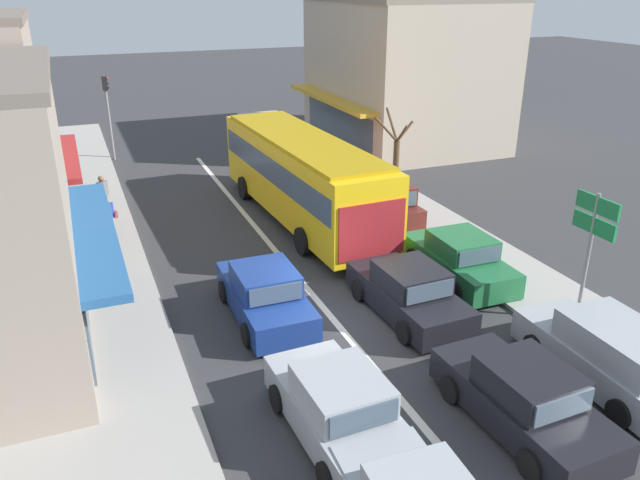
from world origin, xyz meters
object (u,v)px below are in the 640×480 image
city_bus (302,173)px  parked_wagon_kerb_third (378,200)px  parked_sedan_kerb_rear (319,164)px  parked_sedan_kerb_second (459,259)px  sedan_behind_bus_near (265,295)px  directional_road_sign (594,227)px  pedestrian_browsing_midblock (103,194)px  sedan_adjacent_lane_lead (409,293)px  traffic_light_downstreet (108,104)px  street_tree_right (395,164)px  pedestrian_with_handbag_near (107,217)px  sedan_behind_bus_mid (340,410)px  sedan_adjacent_lane_trail (524,400)px  parked_wagon_kerb_front (611,356)px

city_bus → parked_wagon_kerb_third: (2.76, -0.90, -1.14)m
parked_sedan_kerb_rear → parked_sedan_kerb_second: bearing=-89.9°
sedan_behind_bus_near → parked_wagon_kerb_third: 8.46m
directional_road_sign → pedestrian_browsing_midblock: (-11.30, 12.73, -1.64)m
parked_sedan_kerb_second → sedan_adjacent_lane_lead: bearing=-151.6°
traffic_light_downstreet → street_tree_right: 15.40m
city_bus → sedan_behind_bus_near: size_ratio=2.60×
parked_wagon_kerb_third → sedan_behind_bus_near: bearing=-138.1°
sedan_adjacent_lane_lead → traffic_light_downstreet: 20.73m
sedan_behind_bus_near → street_tree_right: bearing=41.2°
city_bus → pedestrian_browsing_midblock: bearing=157.8°
parked_sedan_kerb_second → pedestrian_with_handbag_near: pedestrian_with_handbag_near is taller
parked_wagon_kerb_third → parked_sedan_kerb_second: bearing=-90.9°
sedan_behind_bus_near → pedestrian_with_handbag_near: pedestrian_with_handbag_near is taller
sedan_behind_bus_mid → pedestrian_browsing_midblock: 15.03m
parked_sedan_kerb_second → street_tree_right: bearing=79.1°
sedan_adjacent_lane_lead → directional_road_sign: 5.05m
sedan_behind_bus_near → traffic_light_downstreet: size_ratio=1.00×
sedan_adjacent_lane_trail → parked_wagon_kerb_third: (2.77, 11.99, 0.08)m
pedestrian_with_handbag_near → pedestrian_browsing_midblock: same height
pedestrian_with_handbag_near → directional_road_sign: bearing=-41.6°
sedan_behind_bus_mid → pedestrian_with_handbag_near: size_ratio=2.61×
sedan_adjacent_lane_trail → pedestrian_with_handbag_near: pedestrian_with_handbag_near is taller
directional_road_sign → city_bus: bearing=113.6°
directional_road_sign → pedestrian_browsing_midblock: directional_road_sign is taller
sedan_adjacent_lane_trail → traffic_light_downstreet: size_ratio=1.01×
sedan_behind_bus_near → parked_wagon_kerb_third: size_ratio=0.94×
sedan_behind_bus_near → sedan_behind_bus_mid: size_ratio=0.99×
sedan_behind_bus_near → pedestrian_browsing_midblock: pedestrian_browsing_midblock is taller
parked_wagon_kerb_third → city_bus: bearing=162.0°
parked_sedan_kerb_rear → pedestrian_browsing_midblock: size_ratio=2.60×
pedestrian_browsing_midblock → sedan_adjacent_lane_trail: bearing=-66.1°
parked_wagon_kerb_third → traffic_light_downstreet: bearing=124.3°
city_bus → street_tree_right: (3.93, 0.00, -0.08)m
traffic_light_downstreet → sedan_behind_bus_near: bearing=-82.7°
sedan_adjacent_lane_lead → sedan_behind_bus_near: same height
parked_sedan_kerb_second → traffic_light_downstreet: (-8.57, 18.34, 2.19)m
city_bus → sedan_adjacent_lane_lead: bearing=-89.0°
sedan_adjacent_lane_lead → city_bus: bearing=91.0°
sedan_adjacent_lane_trail → sedan_behind_bus_mid: bearing=162.9°
parked_wagon_kerb_third → traffic_light_downstreet: 15.52m
city_bus → street_tree_right: 3.94m
city_bus → traffic_light_downstreet: (-5.89, 11.81, 0.97)m
sedan_behind_bus_near → parked_sedan_kerb_rear: same height
sedan_behind_bus_mid → parked_wagon_kerb_third: parked_wagon_kerb_third is taller
parked_wagon_kerb_third → pedestrian_browsing_midblock: 10.46m
sedan_behind_bus_mid → pedestrian_with_handbag_near: (-3.44, 12.01, 0.40)m
sedan_behind_bus_mid → parked_wagon_kerb_third: (6.38, 10.88, 0.08)m
traffic_light_downstreet → pedestrian_browsing_midblock: traffic_light_downstreet is taller
city_bus → parked_wagon_kerb_front: 12.78m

